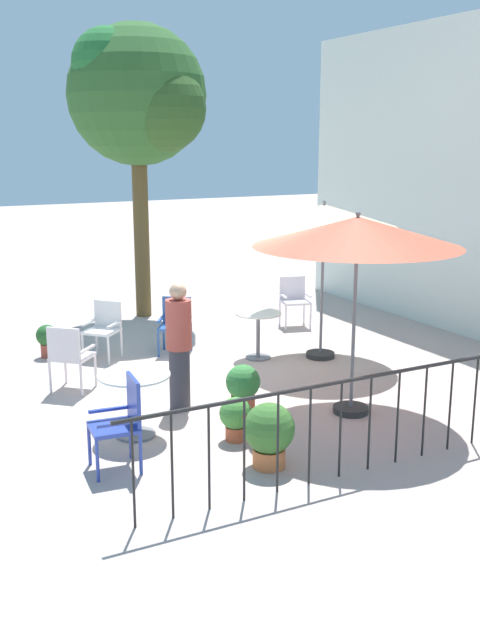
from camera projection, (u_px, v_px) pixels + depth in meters
name	position (u px, v px, depth m)	size (l,w,h in m)	color
ground_plane	(240.00, 380.00, 10.38)	(60.00, 60.00, 0.00)	#B8A49B
terrace_railing	(385.00, 404.00, 7.49)	(0.03, 5.75, 1.01)	black
shade_tree	(140.00, 95.00, 13.20)	(2.62, 2.50, 5.31)	brown
patio_umbrella_0	(324.00, 217.00, 10.94)	(2.18, 2.18, 2.42)	#2D2D2D
patio_umbrella_1	(357.00, 233.00, 8.62)	(2.47, 2.47, 2.48)	#2D2D2D
cafe_table_0	(135.00, 393.00, 8.30)	(0.82, 0.82, 0.74)	white
cafe_table_1	(258.00, 327.00, 11.29)	(0.71, 0.71, 0.73)	white
patio_chair_0	(69.00, 353.00, 9.78)	(0.67, 0.68, 0.91)	silver
patio_chair_1	(176.00, 321.00, 11.61)	(0.64, 0.65, 0.88)	#2B5193
patio_chair_2	(104.00, 326.00, 11.32)	(0.66, 0.66, 0.88)	silver
patio_chair_3	(122.00, 418.00, 7.47)	(0.51, 0.52, 0.97)	#2D419F
patio_chair_4	(294.00, 297.00, 13.28)	(0.57, 0.60, 0.89)	white
potted_plant_0	(236.00, 416.00, 8.23)	(0.37, 0.36, 0.50)	#BC5634
potted_plant_1	(47.00, 338.00, 11.40)	(0.33, 0.33, 0.52)	#974333
potted_plant_2	(269.00, 432.00, 7.54)	(0.53, 0.53, 0.69)	#C96C3B
potted_plant_3	(243.00, 388.00, 8.94)	(0.42, 0.42, 0.65)	#BF563A
standing_person	(179.00, 345.00, 9.08)	(0.37, 0.37, 1.61)	#33333D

